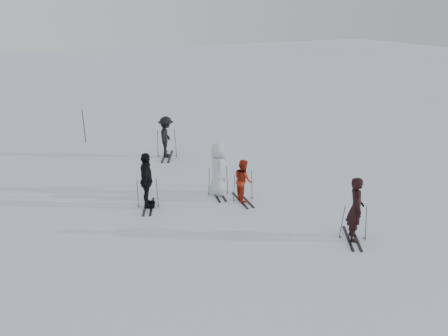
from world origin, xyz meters
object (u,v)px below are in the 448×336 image
(skier_grey, at_px, (218,170))
(piste_marker, at_px, (84,126))
(skier_uphill_left, at_px, (147,181))
(skier_near_dark, at_px, (356,210))
(skier_uphill_far, at_px, (166,137))
(skier_red, at_px, (243,181))

(skier_grey, bearing_deg, piste_marker, 32.11)
(skier_uphill_left, bearing_deg, skier_near_dark, -113.10)
(skier_uphill_far, height_order, piste_marker, skier_uphill_far)
(skier_uphill_left, height_order, piste_marker, skier_uphill_left)
(skier_grey, relative_size, skier_uphill_left, 1.01)
(skier_red, xyz_separation_m, skier_uphill_far, (-0.93, 5.91, 0.18))
(skier_near_dark, bearing_deg, skier_grey, 55.40)
(skier_red, height_order, skier_uphill_far, skier_uphill_far)
(skier_uphill_left, relative_size, piste_marker, 1.15)
(skier_near_dark, bearing_deg, skier_red, 53.43)
(skier_red, relative_size, skier_uphill_left, 0.78)
(skier_near_dark, relative_size, skier_uphill_far, 1.05)
(skier_uphill_left, bearing_deg, piste_marker, 25.76)
(skier_grey, xyz_separation_m, skier_uphill_far, (-0.34, 5.01, -0.05))
(skier_near_dark, xyz_separation_m, piste_marker, (-5.75, 14.06, -0.13))
(skier_red, xyz_separation_m, skier_uphill_left, (-3.33, 0.96, 0.22))
(skier_near_dark, height_order, skier_grey, skier_grey)
(skier_red, relative_size, piste_marker, 0.89)
(skier_near_dark, height_order, skier_red, skier_near_dark)
(skier_uphill_far, bearing_deg, skier_uphill_left, 179.74)
(skier_uphill_left, xyz_separation_m, skier_uphill_far, (2.40, 4.95, -0.04))
(piste_marker, bearing_deg, skier_near_dark, -67.76)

